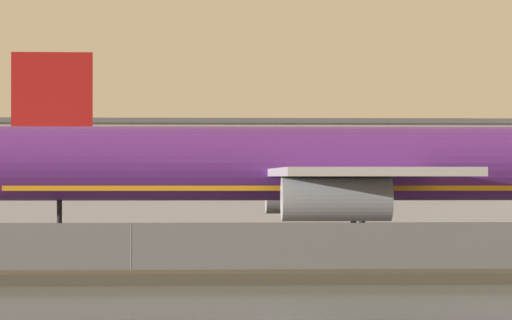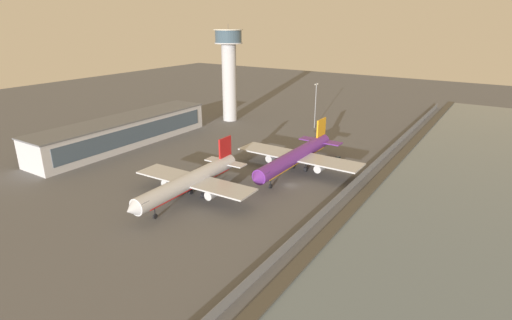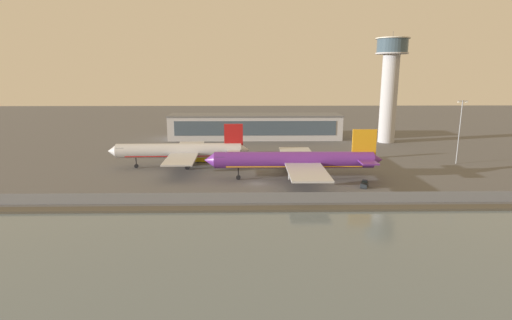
# 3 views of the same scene
# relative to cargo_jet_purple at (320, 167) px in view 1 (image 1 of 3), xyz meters

# --- Properties ---
(ground_plane) EXTENTS (500.00, 500.00, 0.00)m
(ground_plane) POSITION_rel_cargo_jet_purple_xyz_m (-10.65, -3.86, -5.24)
(ground_plane) COLOR #565659
(shoreline_seawall) EXTENTS (320.00, 3.00, 0.50)m
(shoreline_seawall) POSITION_rel_cargo_jet_purple_xyz_m (-10.65, -24.36, -4.99)
(shoreline_seawall) COLOR #474238
(shoreline_seawall) RESTS_ON ground
(perimeter_fence) EXTENTS (280.00, 0.10, 2.49)m
(perimeter_fence) POSITION_rel_cargo_jet_purple_xyz_m (-10.65, -19.86, -4.00)
(perimeter_fence) COLOR slate
(perimeter_fence) RESTS_ON ground
(cargo_jet_purple) EXTENTS (47.89, 40.89, 13.74)m
(cargo_jet_purple) POSITION_rel_cargo_jet_purple_xyz_m (0.00, 0.00, 0.00)
(cargo_jet_purple) COLOR #602889
(cargo_jet_purple) RESTS_ON ground
(terminal_building) EXTENTS (74.32, 15.47, 10.60)m
(terminal_building) POSITION_rel_cargo_jet_purple_xyz_m (-9.98, 69.03, 0.07)
(terminal_building) COLOR #B2B2B7
(terminal_building) RESTS_ON ground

